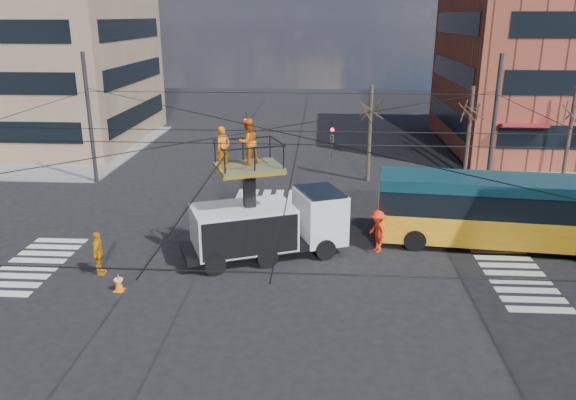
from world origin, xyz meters
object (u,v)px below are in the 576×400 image
(worker_ground, at_px, (98,253))
(utility_truck, at_px, (268,212))
(traffic_cone, at_px, (119,282))
(flagger, at_px, (377,231))
(city_bus, at_px, (504,210))

(worker_ground, bearing_deg, utility_truck, -77.99)
(traffic_cone, bearing_deg, flagger, 23.51)
(traffic_cone, distance_m, worker_ground, 1.95)
(city_bus, height_order, flagger, city_bus)
(city_bus, bearing_deg, traffic_cone, -155.19)
(city_bus, xyz_separation_m, worker_ground, (-17.07, -4.01, -0.81))
(utility_truck, bearing_deg, flagger, -13.43)
(traffic_cone, relative_size, worker_ground, 0.39)
(worker_ground, relative_size, flagger, 0.95)
(city_bus, bearing_deg, utility_truck, -164.78)
(city_bus, distance_m, flagger, 5.80)
(city_bus, relative_size, worker_ground, 6.21)
(worker_ground, xyz_separation_m, flagger, (11.40, 3.04, 0.05))
(traffic_cone, relative_size, flagger, 0.37)
(worker_ground, height_order, flagger, flagger)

